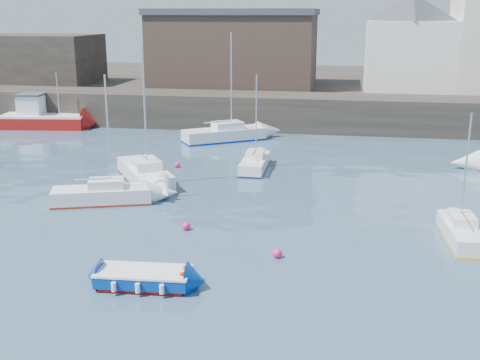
% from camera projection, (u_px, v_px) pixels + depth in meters
% --- Properties ---
extents(water, '(220.00, 220.00, 0.00)m').
position_uv_depth(water, '(180.00, 313.00, 20.81)').
color(water, '#2D4760').
rests_on(water, ground).
extents(quay_wall, '(90.00, 5.00, 3.00)m').
position_uv_depth(quay_wall, '(285.00, 112.00, 53.60)').
color(quay_wall, '#28231E').
rests_on(quay_wall, ground).
extents(land_strip, '(90.00, 32.00, 2.80)m').
position_uv_depth(land_strip, '(300.00, 89.00, 70.70)').
color(land_strip, '#28231E').
rests_on(land_strip, ground).
extents(bldg_east_d, '(11.14, 11.14, 8.95)m').
position_uv_depth(bldg_east_d, '(410.00, 42.00, 56.34)').
color(bldg_east_d, white).
rests_on(bldg_east_d, land_strip).
extents(warehouse, '(16.40, 10.40, 7.60)m').
position_uv_depth(warehouse, '(235.00, 47.00, 60.81)').
color(warehouse, '#3D2D26').
rests_on(warehouse, land_strip).
extents(bldg_west, '(14.00, 8.00, 5.00)m').
position_uv_depth(bldg_west, '(30.00, 59.00, 63.90)').
color(bldg_west, '#353028').
rests_on(bldg_west, land_strip).
extents(blue_dinghy, '(3.67, 2.00, 0.68)m').
position_uv_depth(blue_dinghy, '(144.00, 278.00, 22.73)').
color(blue_dinghy, '#9A110F').
rests_on(blue_dinghy, ground).
extents(fishing_boat, '(7.76, 3.73, 4.94)m').
position_uv_depth(fishing_boat, '(42.00, 117.00, 54.00)').
color(fishing_boat, '#9A110F').
rests_on(fishing_boat, ground).
extents(sailboat_a, '(5.61, 3.32, 6.95)m').
position_uv_depth(sailboat_a, '(102.00, 194.00, 32.71)').
color(sailboat_a, white).
rests_on(sailboat_a, ground).
extents(sailboat_b, '(5.22, 6.49, 8.25)m').
position_uv_depth(sailboat_b, '(145.00, 173.00, 36.86)').
color(sailboat_b, white).
rests_on(sailboat_b, ground).
extents(sailboat_c, '(1.66, 4.49, 5.82)m').
position_uv_depth(sailboat_c, '(462.00, 232.00, 27.27)').
color(sailboat_c, white).
rests_on(sailboat_c, ground).
extents(sailboat_f, '(1.56, 4.78, 6.20)m').
position_uv_depth(sailboat_f, '(255.00, 163.00, 39.83)').
color(sailboat_f, white).
rests_on(sailboat_f, ground).
extents(sailboat_h, '(6.75, 5.43, 8.58)m').
position_uv_depth(sailboat_h, '(224.00, 134.00, 48.60)').
color(sailboat_h, white).
rests_on(sailboat_h, ground).
extents(buoy_near, '(0.41, 0.41, 0.41)m').
position_uv_depth(buoy_near, '(186.00, 230.00, 28.82)').
color(buoy_near, '#FE1A73').
rests_on(buoy_near, ground).
extents(buoy_mid, '(0.41, 0.41, 0.41)m').
position_uv_depth(buoy_mid, '(277.00, 257.00, 25.56)').
color(buoy_mid, '#FE1A73').
rests_on(buoy_mid, ground).
extents(buoy_far, '(0.37, 0.37, 0.37)m').
position_uv_depth(buoy_far, '(177.00, 167.00, 40.41)').
color(buoy_far, '#FE1A73').
rests_on(buoy_far, ground).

